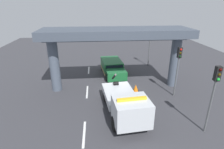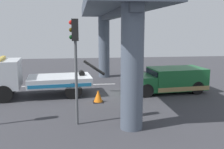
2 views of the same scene
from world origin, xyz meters
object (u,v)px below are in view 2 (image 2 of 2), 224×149
Objects in this scene: traffic_light_far at (75,49)px; towed_van_green at (168,80)px; traffic_cone_orange at (98,96)px; tow_truck_white at (27,77)px.

towed_van_green is at bearing -139.26° from traffic_light_far.
traffic_light_far is at bearing 40.74° from towed_van_green.
traffic_cone_orange is at bearing -109.70° from traffic_light_far.
traffic_light_far reaches higher than towed_van_green.
tow_truck_white is 8.94m from towed_van_green.
towed_van_green is 5.09m from traffic_cone_orange.
tow_truck_white is 4.60m from traffic_cone_orange.
traffic_light_far is at bearing 120.76° from tow_truck_white.
traffic_cone_orange is at bearing 20.66° from towed_van_green.
tow_truck_white is 1.36× the size of towed_van_green.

